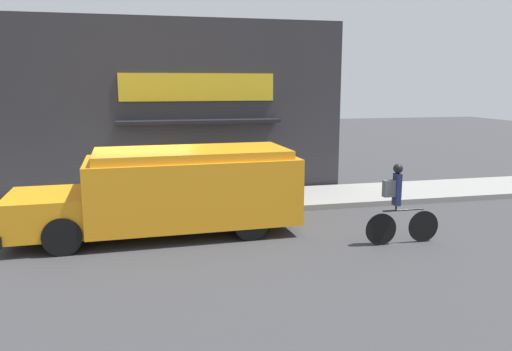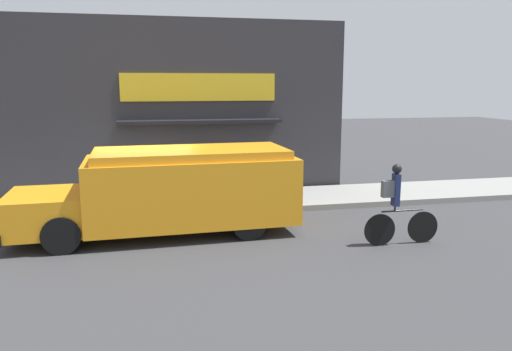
# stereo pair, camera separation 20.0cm
# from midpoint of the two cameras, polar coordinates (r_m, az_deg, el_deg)

# --- Properties ---
(ground_plane) EXTENTS (70.00, 70.00, 0.00)m
(ground_plane) POSITION_cam_midpoint_polar(r_m,az_deg,el_deg) (13.26, -11.99, -5.00)
(ground_plane) COLOR #38383A
(sidewalk) EXTENTS (28.00, 2.54, 0.16)m
(sidewalk) POSITION_cam_midpoint_polar(r_m,az_deg,el_deg) (14.47, -12.04, -3.38)
(sidewalk) COLOR gray
(sidewalk) RESTS_ON ground_plane
(storefront) EXTENTS (12.76, 0.74, 5.45)m
(storefront) POSITION_cam_midpoint_polar(r_m,az_deg,el_deg) (15.56, -12.21, 7.43)
(storefront) COLOR #2D2D33
(storefront) RESTS_ON ground_plane
(school_bus) EXTENTS (6.51, 2.68, 1.99)m
(school_bus) POSITION_cam_midpoint_polar(r_m,az_deg,el_deg) (11.76, -9.10, -1.66)
(school_bus) COLOR orange
(school_bus) RESTS_ON ground_plane
(cyclist) EXTENTS (1.74, 0.21, 1.79)m
(cyclist) POSITION_cam_midpoint_polar(r_m,az_deg,el_deg) (11.28, 16.36, -3.51)
(cyclist) COLOR black
(cyclist) RESTS_ON ground_plane
(trash_bin) EXTENTS (0.55, 0.55, 0.85)m
(trash_bin) POSITION_cam_midpoint_polar(r_m,az_deg,el_deg) (15.33, -6.26, -0.51)
(trash_bin) COLOR #38383D
(trash_bin) RESTS_ON sidewalk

